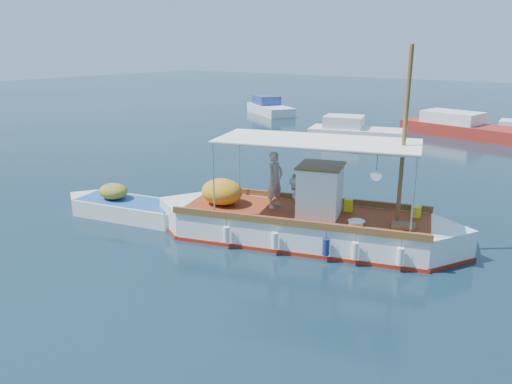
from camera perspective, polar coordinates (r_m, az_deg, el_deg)
The scene contains 6 objects.
ground at distance 16.72m, azimuth 2.48°, elevation -5.18°, with size 160.00×160.00×0.00m, color black.
fishing_caique at distance 16.37m, azimuth 5.16°, elevation -3.60°, with size 10.00×5.03×6.40m.
dinghy at distance 19.15m, azimuth -14.32°, elevation -1.92°, with size 5.51×2.45×1.38m.
bg_boat_nw at distance 34.17m, azimuth 11.18°, elevation 6.64°, with size 6.66×4.07×1.80m.
bg_boat_n at distance 38.11m, azimuth 22.93°, elevation 6.66°, with size 9.92×4.70×1.80m.
bg_boat_far_w at distance 46.55m, azimuth 1.54°, elevation 9.51°, with size 6.41×5.28×1.80m.
Camera 1 is at (8.59, -12.95, 6.18)m, focal length 35.00 mm.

